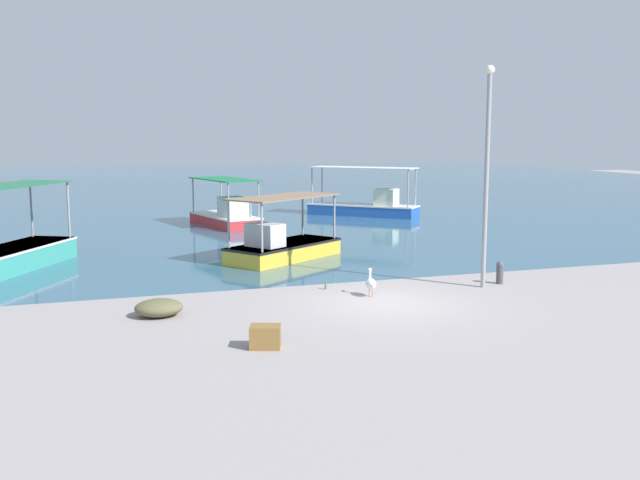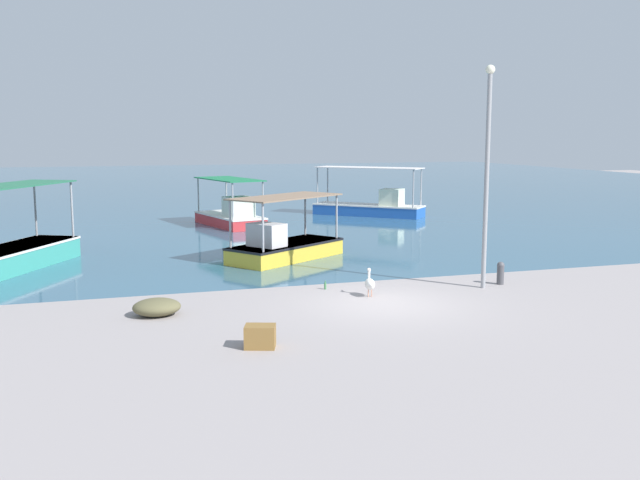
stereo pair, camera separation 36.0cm
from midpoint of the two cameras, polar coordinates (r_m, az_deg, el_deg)
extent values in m
plane|color=gray|center=(19.70, 5.68, -5.11)|extent=(120.00, 120.00, 0.00)
cube|color=#335E79|center=(66.20, -10.87, 4.28)|extent=(110.00, 90.00, 0.00)
cube|color=blue|center=(41.06, 4.13, 2.42)|extent=(5.76, 5.49, 0.64)
cube|color=silver|center=(41.03, 4.14, 2.81)|extent=(5.82, 5.55, 0.08)
cylinder|color=#99999E|center=(41.42, 0.04, 4.38)|extent=(0.08, 0.08, 2.08)
cylinder|color=#99999E|center=(42.71, 0.86, 4.50)|extent=(0.08, 0.08, 2.08)
cylinder|color=#99999E|center=(39.31, 7.73, 4.08)|extent=(0.08, 0.08, 2.08)
cylinder|color=#99999E|center=(40.67, 8.34, 4.21)|extent=(0.08, 0.08, 2.08)
cube|color=silver|center=(40.88, 4.17, 5.79)|extent=(5.69, 5.43, 0.05)
cube|color=beige|center=(40.50, 6.02, 3.43)|extent=(1.64, 1.64, 0.94)
cube|color=teal|center=(26.43, -23.31, -1.44)|extent=(4.57, 6.44, 0.77)
cube|color=silver|center=(26.37, -23.35, -0.69)|extent=(4.62, 6.49, 0.08)
cylinder|color=#99999E|center=(28.30, -18.88, 2.34)|extent=(0.08, 0.08, 2.09)
cylinder|color=#99999E|center=(29.09, -21.49, 2.36)|extent=(0.08, 0.08, 2.09)
cube|color=#266648|center=(26.14, -23.63, 3.97)|extent=(4.56, 6.31, 0.05)
cube|color=red|center=(36.61, -6.95, 1.60)|extent=(2.97, 5.16, 0.57)
cube|color=silver|center=(36.58, -6.96, 1.98)|extent=(3.01, 5.21, 0.08)
cylinder|color=#99999E|center=(38.17, -9.45, 3.59)|extent=(0.08, 0.08, 1.77)
cylinder|color=#99999E|center=(38.80, -7.24, 3.72)|extent=(0.08, 0.08, 1.77)
cylinder|color=#99999E|center=(34.18, -6.70, 3.10)|extent=(0.08, 0.08, 1.77)
cylinder|color=#99999E|center=(34.88, -4.30, 3.24)|extent=(0.08, 0.08, 1.77)
cube|color=#1B7044|center=(36.42, -7.01, 4.86)|extent=(3.01, 4.99, 0.05)
cube|color=silver|center=(35.54, -6.25, 2.67)|extent=(1.55, 1.48, 0.99)
cube|color=gold|center=(26.52, -2.35, -0.89)|extent=(4.89, 4.15, 0.62)
cube|color=black|center=(26.48, -2.35, -0.31)|extent=(4.95, 4.21, 0.08)
cylinder|color=#99999E|center=(28.46, -0.83, 2.10)|extent=(0.08, 0.08, 1.69)
cylinder|color=#99999E|center=(27.51, 1.71, 1.88)|extent=(0.08, 0.08, 1.69)
cylinder|color=#99999E|center=(25.35, -6.79, 1.26)|extent=(0.08, 0.08, 1.69)
cylinder|color=#99999E|center=(24.28, -4.17, 0.99)|extent=(0.08, 0.08, 1.69)
cube|color=#856B54|center=(26.27, -2.38, 3.47)|extent=(4.78, 4.12, 0.05)
cube|color=silver|center=(25.62, -3.89, 0.41)|extent=(1.42, 1.53, 0.83)
cylinder|color=#E0997A|center=(20.51, 4.39, -4.24)|extent=(0.03, 0.03, 0.22)
cylinder|color=#E0997A|center=(20.53, 4.66, -4.23)|extent=(0.03, 0.03, 0.22)
ellipsoid|color=white|center=(20.50, 4.52, -3.55)|extent=(0.38, 0.60, 0.32)
ellipsoid|color=white|center=(20.25, 4.65, -3.64)|extent=(0.15, 0.18, 0.10)
cylinder|color=white|center=(20.60, 4.44, -2.84)|extent=(0.07, 0.07, 0.26)
sphere|color=white|center=(20.57, 4.45, -2.40)|extent=(0.11, 0.11, 0.11)
cone|color=#E5933F|center=(20.73, 4.36, -2.34)|extent=(0.11, 0.31, 0.06)
cylinder|color=gray|center=(21.82, 13.64, 4.46)|extent=(0.14, 0.14, 6.36)
sphere|color=#EAEACC|center=(21.86, 13.94, 13.10)|extent=(0.28, 0.28, 0.28)
cylinder|color=#47474C|center=(22.84, 14.67, -2.75)|extent=(0.22, 0.22, 0.57)
sphere|color=#4C4C51|center=(22.78, 14.70, -1.98)|extent=(0.23, 0.23, 0.23)
ellipsoid|color=brown|center=(18.76, -12.39, -5.26)|extent=(1.23, 1.04, 0.45)
cube|color=olive|center=(15.66, -4.15, -7.71)|extent=(0.78, 0.66, 0.50)
cylinder|color=#3F7F4C|center=(21.42, 0.90, -3.70)|extent=(0.07, 0.07, 0.20)
cylinder|color=#3F7F4C|center=(21.39, 0.91, -3.35)|extent=(0.03, 0.03, 0.07)
camera|label=1|loc=(0.18, -89.53, 0.07)|focal=40.00mm
camera|label=2|loc=(0.18, 90.47, -0.07)|focal=40.00mm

